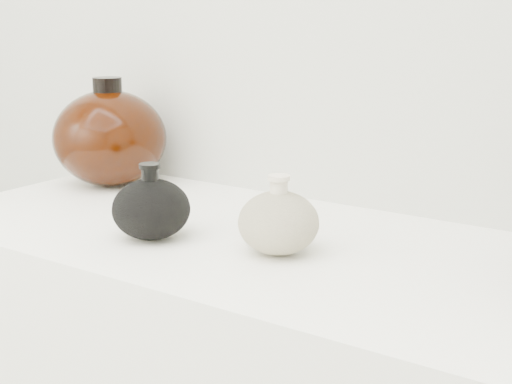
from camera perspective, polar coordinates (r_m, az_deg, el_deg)
The scene contains 3 objects.
black_gourd_vase at distance 1.09m, azimuth -8.38°, elevation -1.31°, with size 0.15×0.15×0.12m.
cream_gourd_vase at distance 1.02m, azimuth 1.81°, elevation -2.41°, with size 0.12×0.12×0.11m.
left_round_pot at distance 1.45m, azimuth -11.61°, elevation 4.29°, with size 0.25×0.25×0.21m.
Camera 1 is at (0.56, 0.08, 1.24)m, focal length 50.00 mm.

